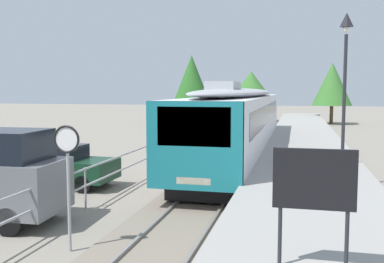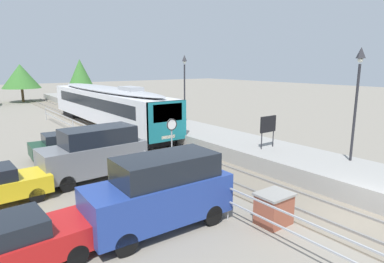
% 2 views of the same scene
% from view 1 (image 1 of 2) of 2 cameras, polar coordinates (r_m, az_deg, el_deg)
% --- Properties ---
extents(ground_plane, '(160.00, 160.00, 0.00)m').
position_cam_1_polar(ground_plane, '(22.93, -1.46, -3.53)').
color(ground_plane, gray).
extents(track_rails, '(3.20, 60.00, 0.14)m').
position_cam_1_polar(track_rails, '(22.35, 6.00, -3.71)').
color(track_rails, slate).
rests_on(track_rails, ground).
extents(commuter_train, '(2.82, 20.48, 3.74)m').
position_cam_1_polar(commuter_train, '(22.39, 6.15, 1.75)').
color(commuter_train, silver).
rests_on(commuter_train, track_rails).
extents(station_platform, '(3.90, 60.00, 0.90)m').
position_cam_1_polar(station_platform, '(22.12, 14.40, -2.86)').
color(station_platform, '#999691').
rests_on(station_platform, ground).
extents(platform_lamp_mid_platform, '(0.34, 0.34, 5.35)m').
position_cam_1_polar(platform_lamp_mid_platform, '(16.62, 19.22, 8.77)').
color(platform_lamp_mid_platform, '#232328').
rests_on(platform_lamp_mid_platform, station_platform).
extents(platform_notice_board, '(1.20, 0.08, 1.80)m').
position_cam_1_polar(platform_notice_board, '(6.76, 15.51, -6.48)').
color(platform_notice_board, '#232328').
rests_on(platform_notice_board, station_platform).
extents(speed_limit_sign, '(0.61, 0.10, 2.81)m').
position_cam_1_polar(speed_limit_sign, '(9.91, -15.83, -3.11)').
color(speed_limit_sign, '#9EA0A5').
rests_on(speed_limit_sign, ground).
extents(carpark_fence, '(0.06, 36.06, 1.25)m').
position_cam_1_polar(carpark_fence, '(13.64, -13.65, -5.96)').
color(carpark_fence, '#9EA0A5').
rests_on(carpark_fence, ground).
extents(parked_hatchback_dark_green, '(4.06, 1.91, 1.53)m').
position_cam_1_polar(parked_hatchback_dark_green, '(17.05, -16.68, -4.18)').
color(parked_hatchback_dark_green, '#143823').
rests_on(parked_hatchback_dark_green, ground).
extents(tree_behind_carpark, '(4.07, 4.07, 6.40)m').
position_cam_1_polar(tree_behind_carpark, '(48.35, 17.67, 5.85)').
color(tree_behind_carpark, brown).
rests_on(tree_behind_carpark, ground).
extents(tree_behind_station_far, '(4.20, 4.20, 7.25)m').
position_cam_1_polar(tree_behind_station_far, '(47.30, -0.05, 6.61)').
color(tree_behind_station_far, brown).
rests_on(tree_behind_station_far, ground).
extents(tree_distant_left, '(5.39, 5.39, 5.61)m').
position_cam_1_polar(tree_distant_left, '(49.37, 7.65, 5.66)').
color(tree_distant_left, brown).
rests_on(tree_distant_left, ground).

